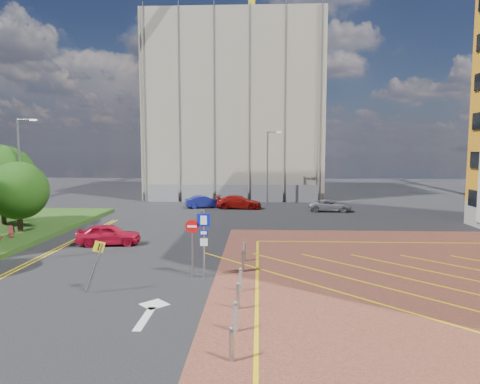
# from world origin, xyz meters

# --- Properties ---
(ground) EXTENTS (140.00, 140.00, 0.00)m
(ground) POSITION_xyz_m (0.00, 0.00, 0.00)
(ground) COLOR black
(ground) RESTS_ON ground
(tree_c) EXTENTS (4.00, 4.00, 4.90)m
(tree_c) POSITION_xyz_m (-13.50, 10.00, 3.19)
(tree_c) COLOR #3D2B1C
(tree_c) RESTS_ON grass_bed
(tree_d) EXTENTS (5.00, 5.00, 6.08)m
(tree_d) POSITION_xyz_m (-16.50, 13.00, 3.87)
(tree_d) COLOR #3D2B1C
(tree_d) RESTS_ON grass_bed
(lamp_left_far) EXTENTS (1.53, 0.16, 8.00)m
(lamp_left_far) POSITION_xyz_m (-14.42, 12.00, 4.66)
(lamp_left_far) COLOR #9EA0A8
(lamp_left_far) RESTS_ON grass_bed
(lamp_back) EXTENTS (1.53, 0.16, 8.00)m
(lamp_back) POSITION_xyz_m (4.08, 28.00, 4.36)
(lamp_back) COLOR #9EA0A8
(lamp_back) RESTS_ON ground
(sign_cluster) EXTENTS (1.17, 0.12, 3.20)m
(sign_cluster) POSITION_xyz_m (0.30, 0.98, 1.95)
(sign_cluster) COLOR #9EA0A8
(sign_cluster) RESTS_ON ground
(warning_sign) EXTENTS (0.85, 0.44, 2.24)m
(warning_sign) POSITION_xyz_m (-3.71, -1.44, 1.43)
(warning_sign) COLOR #9EA0A8
(warning_sign) RESTS_ON ground
(bollard_row) EXTENTS (0.14, 11.14, 0.90)m
(bollard_row) POSITION_xyz_m (2.30, -1.67, 0.47)
(bollard_row) COLOR #9EA0A8
(bollard_row) RESTS_ON forecourt
(construction_building) EXTENTS (21.20, 19.20, 22.00)m
(construction_building) POSITION_xyz_m (0.00, 40.00, 11.00)
(construction_building) COLOR #ABA18C
(construction_building) RESTS_ON ground
(construction_fence) EXTENTS (21.60, 0.06, 2.00)m
(construction_fence) POSITION_xyz_m (1.00, 30.00, 1.00)
(construction_fence) COLOR gray
(construction_fence) RESTS_ON ground
(car_red_left) EXTENTS (4.12, 2.12, 1.34)m
(car_red_left) POSITION_xyz_m (-6.41, 7.61, 0.67)
(car_red_left) COLOR red
(car_red_left) RESTS_ON ground
(car_blue_back) EXTENTS (4.07, 2.54, 1.27)m
(car_blue_back) POSITION_xyz_m (-2.58, 25.03, 0.63)
(car_blue_back) COLOR navy
(car_blue_back) RESTS_ON ground
(car_red_back) EXTENTS (4.75, 2.26, 1.34)m
(car_red_back) POSITION_xyz_m (1.04, 24.59, 0.67)
(car_red_back) COLOR #A4110E
(car_red_back) RESTS_ON ground
(car_silver_back) EXTENTS (4.26, 2.20, 1.15)m
(car_silver_back) POSITION_xyz_m (10.00, 23.02, 0.58)
(car_silver_back) COLOR #B2B0B8
(car_silver_back) RESTS_ON ground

